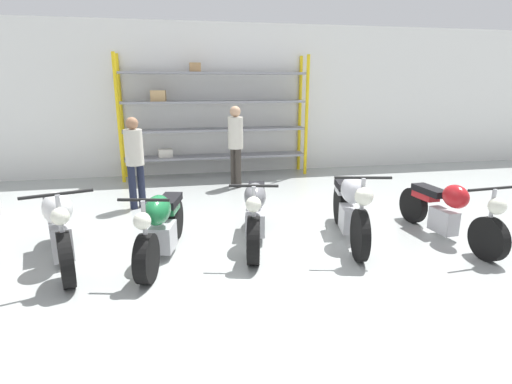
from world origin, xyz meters
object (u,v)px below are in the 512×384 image
object	(u,v)px
motorcycle_silver	(350,206)
person_browsing	(236,140)
motorcycle_white	(60,228)
person_near_rack	(135,156)
motorcycle_green	(161,225)
motorcycle_red	(448,211)
shelving_rack	(212,115)
motorcycle_grey	(255,212)

from	to	relation	value
motorcycle_silver	person_browsing	bearing A→B (deg)	-149.31
motorcycle_white	motorcycle_silver	distance (m)	3.84
motorcycle_silver	person_browsing	distance (m)	3.64
motorcycle_silver	person_near_rack	distance (m)	3.86
motorcycle_green	person_near_rack	world-z (taller)	person_near_rack
motorcycle_green	person_near_rack	size ratio (longest dim) A/B	1.17
motorcycle_green	motorcycle_red	bearing A→B (deg)	100.66
person_browsing	person_near_rack	distance (m)	2.31
person_browsing	person_near_rack	xyz separation A→B (m)	(-1.99, -1.18, -0.07)
motorcycle_white	motorcycle_green	world-z (taller)	motorcycle_white
motorcycle_green	person_near_rack	xyz separation A→B (m)	(-0.49, 2.30, 0.53)
shelving_rack	motorcycle_red	xyz separation A→B (m)	(2.90, -4.86, -1.03)
shelving_rack	motorcycle_green	world-z (taller)	shelving_rack
shelving_rack	person_browsing	world-z (taller)	shelving_rack
motorcycle_silver	motorcycle_white	bearing A→B (deg)	-77.61
shelving_rack	motorcycle_silver	bearing A→B (deg)	-72.17
motorcycle_green	person_browsing	size ratio (longest dim) A/B	1.10
motorcycle_grey	motorcycle_silver	world-z (taller)	motorcycle_silver
shelving_rack	motorcycle_grey	xyz separation A→B (m)	(0.16, -4.44, -1.01)
motorcycle_green	shelving_rack	bearing A→B (deg)	179.69
motorcycle_grey	person_browsing	xyz separation A→B (m)	(0.22, 3.23, 0.58)
motorcycle_grey	motorcycle_white	bearing A→B (deg)	-72.96
person_browsing	person_near_rack	bearing A→B (deg)	4.26
shelving_rack	person_near_rack	xyz separation A→B (m)	(-1.61, -2.39, -0.50)
motorcycle_white	motorcycle_red	bearing A→B (deg)	69.67
motorcycle_green	motorcycle_grey	world-z (taller)	motorcycle_grey
motorcycle_silver	person_near_rack	xyz separation A→B (m)	(-3.10, 2.25, 0.45)
person_browsing	motorcycle_red	bearing A→B (deg)	98.24
motorcycle_red	motorcycle_silver	bearing A→B (deg)	-102.95
motorcycle_silver	person_browsing	xyz separation A→B (m)	(-1.12, 3.43, 0.52)
motorcycle_grey	person_browsing	distance (m)	3.29
motorcycle_grey	motorcycle_red	xyz separation A→B (m)	(2.74, -0.42, -0.02)
motorcycle_green	motorcycle_silver	xyz separation A→B (m)	(2.61, 0.05, 0.08)
motorcycle_red	person_near_rack	world-z (taller)	person_near_rack
motorcycle_white	person_browsing	distance (m)	4.40
motorcycle_red	person_near_rack	size ratio (longest dim) A/B	1.28
shelving_rack	motorcycle_green	bearing A→B (deg)	-103.44
motorcycle_grey	person_browsing	bearing A→B (deg)	-170.81
motorcycle_grey	motorcycle_silver	size ratio (longest dim) A/B	0.98
motorcycle_red	person_browsing	size ratio (longest dim) A/B	1.20
shelving_rack	motorcycle_white	bearing A→B (deg)	-116.94
shelving_rack	motorcycle_white	world-z (taller)	shelving_rack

